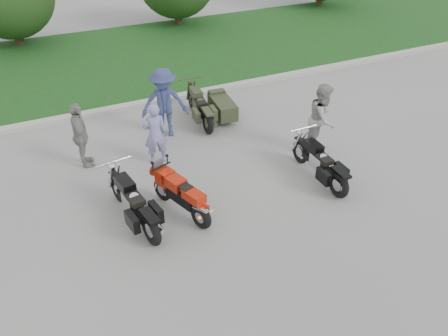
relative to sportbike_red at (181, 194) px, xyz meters
name	(u,v)px	position (x,y,z in m)	size (l,w,h in m)	color
ground	(221,221)	(0.65, -0.59, -0.51)	(80.00, 80.00, 0.00)	#9B9B96
curb	(141,104)	(0.65, 5.41, -0.44)	(60.00, 0.30, 0.15)	#AAA8A0
grass_strip	(111,61)	(0.65, 9.56, -0.44)	(60.00, 8.00, 0.14)	#23591E
sportbike_red	(181,194)	(0.00, 0.00, 0.00)	(0.77, 1.77, 0.87)	black
cruiser_left	(135,206)	(-0.96, 0.13, -0.06)	(0.61, 2.28, 0.88)	black
cruiser_right	(321,165)	(3.39, -0.23, -0.09)	(0.36, 2.16, 0.83)	black
cruiser_sidecar	(213,107)	(2.34, 3.62, -0.11)	(1.20, 2.24, 0.86)	black
person_stripe	(155,134)	(0.15, 2.18, 0.29)	(0.59, 0.39, 1.61)	#8483B3
person_grey	(322,119)	(4.15, 0.91, 0.41)	(0.90, 0.70, 1.85)	#969892
person_denim	(164,103)	(0.80, 3.36, 0.46)	(1.25, 0.72, 1.94)	navy
person_back	(81,136)	(-1.52, 2.78, 0.33)	(0.99, 0.41, 1.68)	gray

